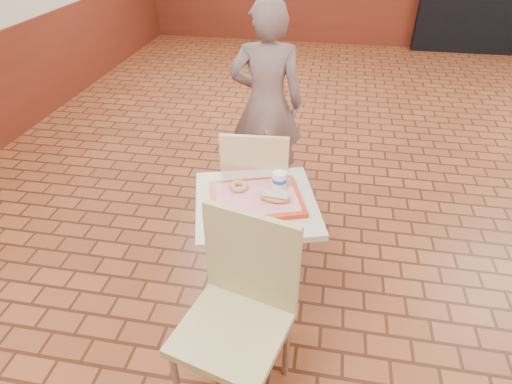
% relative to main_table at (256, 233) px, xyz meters
% --- Properties ---
extents(room_shell, '(8.01, 10.01, 3.01)m').
position_rel_main_table_xyz_m(room_shell, '(1.17, 0.72, 1.04)').
color(room_shell, brown).
rests_on(room_shell, ground).
extents(wainscot_band, '(8.00, 10.00, 1.00)m').
position_rel_main_table_xyz_m(wainscot_band, '(1.17, 0.72, 0.04)').
color(wainscot_band, '#541D10').
rests_on(wainscot_band, ground).
extents(main_table, '(0.65, 0.65, 0.68)m').
position_rel_main_table_xyz_m(main_table, '(0.00, 0.00, 0.00)').
color(main_table, '#B8B094').
rests_on(main_table, ground).
extents(chair_main_front, '(0.55, 0.55, 0.97)m').
position_rel_main_table_xyz_m(chair_main_front, '(0.04, -0.61, 0.08)').
color(chair_main_front, tan).
rests_on(chair_main_front, ground).
extents(chair_main_back, '(0.44, 0.44, 0.90)m').
position_rel_main_table_xyz_m(chair_main_back, '(-0.08, 0.46, 0.04)').
color(chair_main_back, '#E5BC89').
rests_on(chair_main_back, ground).
extents(customer, '(0.60, 0.43, 1.52)m').
position_rel_main_table_xyz_m(customer, '(-0.12, 1.13, 0.30)').
color(customer, '#745C59').
rests_on(customer, ground).
extents(serving_tray, '(0.49, 0.38, 0.03)m').
position_rel_main_table_xyz_m(serving_tray, '(0.00, 0.00, 0.24)').
color(serving_tray, '#B92B0D').
rests_on(serving_tray, main_table).
extents(ring_donut, '(0.12, 0.12, 0.03)m').
position_rel_main_table_xyz_m(ring_donut, '(-0.11, 0.06, 0.27)').
color(ring_donut, '#C08046').
rests_on(ring_donut, serving_tray).
extents(long_john_donut, '(0.16, 0.08, 0.05)m').
position_rel_main_table_xyz_m(long_john_donut, '(0.10, -0.02, 0.28)').
color(long_john_donut, '#E88343').
rests_on(long_john_donut, serving_tray).
extents(paper_cup, '(0.08, 0.08, 0.10)m').
position_rel_main_table_xyz_m(paper_cup, '(0.11, 0.10, 0.30)').
color(paper_cup, white).
rests_on(paper_cup, serving_tray).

